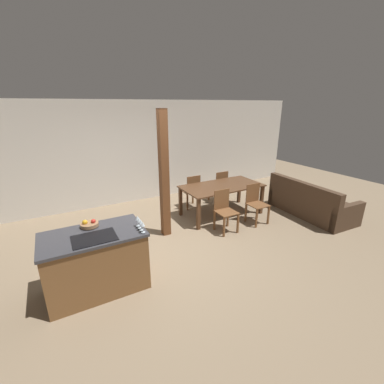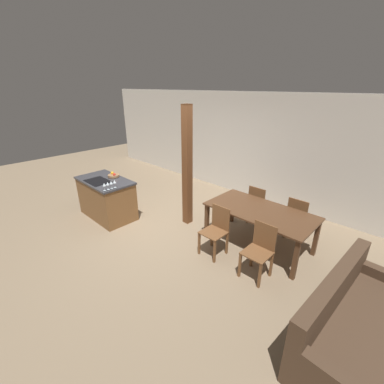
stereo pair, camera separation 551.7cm
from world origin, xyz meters
name	(u,v)px [view 1 (the left image)]	position (x,y,z in m)	size (l,w,h in m)	color
ground_plane	(170,247)	(0.00, 0.00, 0.00)	(16.00, 16.00, 0.00)	#847056
wall_back	(125,153)	(0.00, 2.79, 1.35)	(11.20, 0.08, 2.70)	silver
kitchen_island	(96,261)	(-1.38, -0.55, 0.45)	(1.38, 0.78, 0.91)	brown
fruit_bowl	(89,224)	(-1.38, -0.32, 0.94)	(0.25, 0.25, 0.11)	#99704C
wine_glass_near	(143,224)	(-0.76, -0.87, 1.03)	(0.06, 0.06, 0.16)	silver
wine_glass_middle	(141,222)	(-0.76, -0.80, 1.03)	(0.06, 0.06, 0.16)	silver
wine_glass_far	(139,220)	(-0.76, -0.72, 1.03)	(0.06, 0.06, 0.16)	silver
wine_glass_end	(138,218)	(-0.76, -0.64, 1.03)	(0.06, 0.06, 0.16)	silver
dining_table	(222,189)	(1.75, 0.80, 0.66)	(1.93, 0.99, 0.75)	#51331E
dining_chair_near_left	(225,210)	(1.32, 0.07, 0.47)	(0.40, 0.40, 0.89)	brown
dining_chair_near_right	(256,203)	(2.18, 0.07, 0.47)	(0.40, 0.40, 0.89)	brown
dining_chair_far_left	(191,191)	(1.32, 1.52, 0.47)	(0.40, 0.40, 0.89)	brown
dining_chair_far_right	(219,186)	(2.18, 1.52, 0.47)	(0.40, 0.40, 0.89)	brown
couch	(310,203)	(3.65, -0.25, 0.28)	(1.01, 2.04, 0.86)	#473323
timber_post	(164,176)	(0.15, 0.52, 1.26)	(0.16, 0.16, 2.52)	brown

